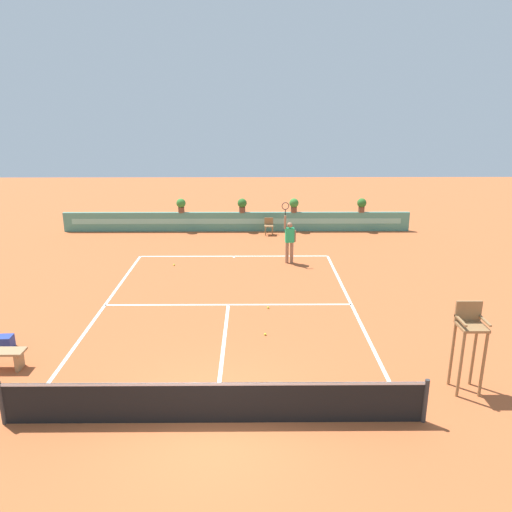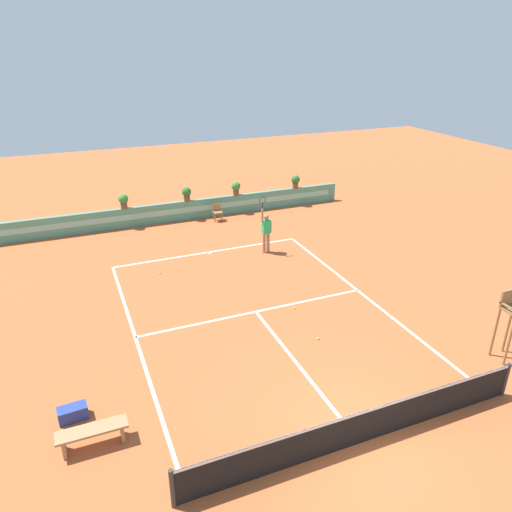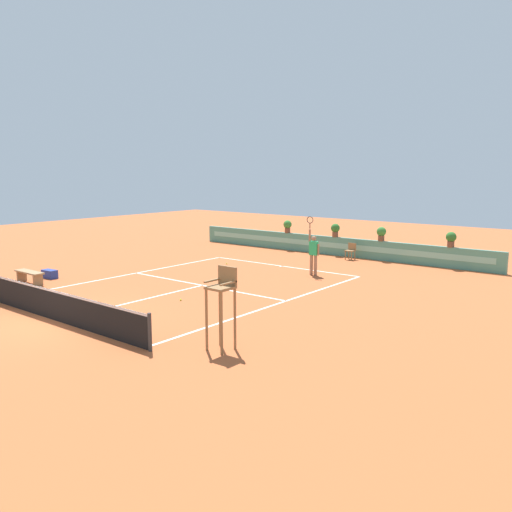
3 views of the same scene
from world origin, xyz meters
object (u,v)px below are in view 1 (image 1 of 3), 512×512
object	(u,v)px
tennis_ball_near_baseline	(174,265)
potted_plant_right	(294,204)
gear_bag	(0,342)
potted_plant_centre	(242,204)
umpire_chair	(469,337)
tennis_ball_by_sideline	(265,334)
potted_plant_far_right	(362,204)
potted_plant_left	(181,205)
tennis_player	(289,239)
ball_kid_chair	(269,225)
tennis_ball_mid_court	(268,308)

from	to	relation	value
tennis_ball_near_baseline	potted_plant_right	bearing A→B (deg)	47.04
gear_bag	potted_plant_centre	world-z (taller)	potted_plant_centre
potted_plant_centre	potted_plant_right	bearing A→B (deg)	0.00
umpire_chair	tennis_ball_by_sideline	world-z (taller)	umpire_chair
gear_bag	tennis_ball_by_sideline	xyz separation A→B (m)	(7.29, 0.74, -0.15)
potted_plant_far_right	potted_plant_centre	world-z (taller)	same
potted_plant_left	potted_plant_far_right	distance (m)	9.35
tennis_player	tennis_ball_by_sideline	distance (m)	7.02
ball_kid_chair	potted_plant_right	xyz separation A→B (m)	(1.32, 0.73, 0.93)
potted_plant_right	umpire_chair	bearing A→B (deg)	-79.58
gear_bag	tennis_ball_mid_court	xyz separation A→B (m)	(7.44, 2.71, -0.15)
gear_bag	potted_plant_centre	xyz separation A→B (m)	(6.41, 13.02, 1.23)
tennis_player	tennis_ball_mid_court	bearing A→B (deg)	-101.92
tennis_ball_near_baseline	potted_plant_centre	xyz separation A→B (m)	(2.72, 5.80, 1.38)
tennis_player	potted_plant_far_right	bearing A→B (deg)	52.80
ball_kid_chair	potted_plant_right	size ratio (longest dim) A/B	1.17
umpire_chair	potted_plant_far_right	world-z (taller)	umpire_chair
potted_plant_far_right	tennis_player	bearing A→B (deg)	-127.20
tennis_player	tennis_ball_mid_court	xyz separation A→B (m)	(-1.03, -4.88, -1.02)
tennis_player	tennis_ball_near_baseline	size ratio (longest dim) A/B	38.01
tennis_ball_mid_court	potted_plant_far_right	world-z (taller)	potted_plant_far_right
ball_kid_chair	potted_plant_centre	world-z (taller)	potted_plant_centre
umpire_chair	ball_kid_chair	xyz separation A→B (m)	(-4.10, 14.39, -0.86)
gear_bag	tennis_ball_near_baseline	xyz separation A→B (m)	(3.69, 7.23, -0.15)
umpire_chair	ball_kid_chair	distance (m)	14.99
gear_bag	potted_plant_right	size ratio (longest dim) A/B	0.97
potted_plant_centre	potted_plant_right	distance (m)	2.68
potted_plant_centre	potted_plant_right	world-z (taller)	same
ball_kid_chair	tennis_ball_near_baseline	size ratio (longest dim) A/B	12.50
ball_kid_chair	tennis_ball_mid_court	world-z (taller)	ball_kid_chair
gear_bag	tennis_player	xyz separation A→B (m)	(8.47, 7.58, 0.87)
tennis_ball_near_baseline	tennis_ball_mid_court	bearing A→B (deg)	-50.29
ball_kid_chair	tennis_ball_by_sideline	distance (m)	11.57
tennis_ball_mid_court	tennis_ball_by_sideline	distance (m)	1.97
potted_plant_left	potted_plant_right	bearing A→B (deg)	0.00
tennis_ball_near_baseline	gear_bag	bearing A→B (deg)	-117.03
tennis_ball_mid_court	umpire_chair	bearing A→B (deg)	-47.37
umpire_chair	potted_plant_left	xyz separation A→B (m)	(-8.62, 15.13, 0.07)
umpire_chair	tennis_ball_mid_court	bearing A→B (deg)	132.63
tennis_player	tennis_ball_mid_court	distance (m)	5.09
tennis_ball_by_sideline	tennis_ball_near_baseline	bearing A→B (deg)	119.08
tennis_player	gear_bag	bearing A→B (deg)	-138.15
umpire_chair	potted_plant_centre	distance (m)	16.08
potted_plant_centre	ball_kid_chair	bearing A→B (deg)	-28.22
tennis_ball_near_baseline	potted_plant_right	size ratio (longest dim) A/B	0.09
tennis_player	tennis_ball_near_baseline	bearing A→B (deg)	-175.74
ball_kid_chair	potted_plant_far_right	world-z (taller)	potted_plant_far_right
gear_bag	potted_plant_left	distance (m)	13.48
gear_bag	ball_kid_chair	bearing A→B (deg)	57.71
tennis_ball_near_baseline	tennis_ball_mid_court	size ratio (longest dim) A/B	1.00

